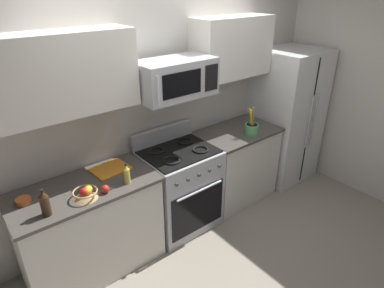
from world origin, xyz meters
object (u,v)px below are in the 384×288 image
Objects in this scene: fruit_basket at (86,193)px; cutting_board at (110,169)px; refrigerator at (286,116)px; prep_bowl at (23,201)px; utensil_crock at (252,128)px; bottle_oil at (127,174)px; apple_loose at (105,189)px; range_oven at (179,187)px; microwave at (175,78)px; bottle_soy at (45,203)px.

fruit_basket is 0.46m from cutting_board.
refrigerator is 14.61× the size of prep_bowl.
cutting_board is (-1.63, 0.28, -0.06)m from utensil_crock.
refrigerator is 9.28× the size of bottle_oil.
bottle_oil reaches higher than apple_loose.
refrigerator is 8.68× the size of fruit_basket.
range_oven is at bearing 169.69° from utensil_crock.
bottle_oil is (-0.69, -0.21, -0.69)m from microwave.
utensil_crock is 4.70× the size of apple_loose.
refrigerator is at bearing 3.10° from fruit_basket.
fruit_basket is 0.62× the size of cutting_board.
fruit_basket is (-1.99, -0.00, -0.03)m from utensil_crock.
bottle_oil reaches higher than fruit_basket.
range_oven is 3.26× the size of utensil_crock.
prep_bowl is (-1.48, 0.07, 0.46)m from range_oven.
microwave is 3.80× the size of fruit_basket.
microwave reaches higher than apple_loose.
fruit_basket is (-2.84, -0.15, 0.08)m from refrigerator.
microwave reaches higher than utensil_crock.
bottle_soy is at bearing 179.32° from apple_loose.
microwave is 1.19m from apple_loose.
cutting_board is at bearing 173.09° from microwave.
refrigerator is 2.85m from fruit_basket.
refrigerator reaches higher than cutting_board.
prep_bowl is (-3.26, 0.09, 0.06)m from refrigerator.
bottle_soy is at bearing -179.34° from utensil_crock.
refrigerator reaches higher than prep_bowl.
fruit_basket is at bearing 4.14° from bottle_soy.
bottle_oil is at bearing 1.13° from bottle_soy.
refrigerator is 2.28× the size of microwave.
microwave is at bearing 9.14° from bottle_soy.
utensil_crock is at bearing 0.66° from bottle_soy.
range_oven is 1.21m from microwave.
bottle_oil reaches higher than cutting_board.
utensil_crock is (0.92, -0.20, -0.70)m from microwave.
refrigerator is 0.88m from utensil_crock.
microwave reaches higher than refrigerator.
microwave is 1.55m from bottle_soy.
bottle_soy is 0.69m from bottle_oil.
apple_loose is 0.22× the size of cutting_board.
cutting_board is at bearing 38.82° from fruit_basket.
utensil_crock is 1.66× the size of fruit_basket.
bottle_soy reaches higher than range_oven.
fruit_basket is at bearing -30.27° from prep_bowl.
cutting_board is (0.35, 0.29, -0.04)m from fruit_basket.
bottle_oil is (0.02, -0.29, 0.08)m from cutting_board.
range_oven is 1.50m from bottle_soy.
utensil_crock is 2.30m from bottle_soy.
bottle_soy is at bearing -176.79° from refrigerator.
bottle_oil is (0.69, 0.01, -0.02)m from bottle_soy.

